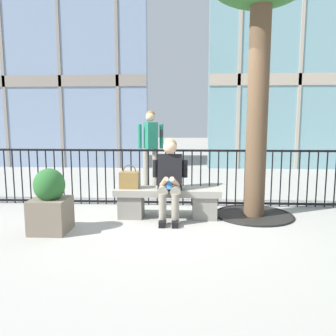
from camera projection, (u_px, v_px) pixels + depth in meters
ground_plane at (168, 217)px, 4.98m from camera, size 60.00×60.00×0.00m
stone_bench at (168, 200)px, 4.95m from camera, size 1.60×0.44×0.45m
seated_person_with_phone at (170, 177)px, 4.77m from camera, size 0.52×0.66×1.21m
handbag_on_bench at (130, 180)px, 4.93m from camera, size 0.29×0.20×0.36m
bystander_at_railing at (151, 144)px, 6.99m from camera, size 0.55×0.44×1.71m
plaza_railing at (170, 177)px, 5.67m from camera, size 9.93×0.04×0.99m
planter at (50, 203)px, 4.26m from camera, size 0.47×0.47×0.85m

